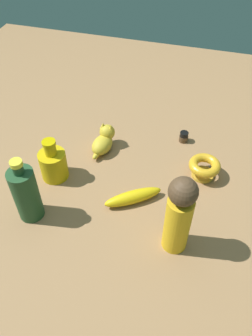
# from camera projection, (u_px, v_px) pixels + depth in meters

# --- Properties ---
(ground) EXTENTS (2.00, 2.00, 0.00)m
(ground) POSITION_uv_depth(u_px,v_px,m) (126.00, 184.00, 1.07)
(ground) COLOR #936D47
(bottle_short) EXTENTS (0.09, 0.09, 0.15)m
(bottle_short) POSITION_uv_depth(u_px,v_px,m) (53.00, 164.00, 1.06)
(bottle_short) COLOR gold
(bottle_short) RESTS_ON ground
(nail_polish_jar) EXTENTS (0.03, 0.03, 0.04)m
(nail_polish_jar) POSITION_uv_depth(u_px,v_px,m) (184.00, 137.00, 1.21)
(nail_polish_jar) COLOR #4E3723
(nail_polish_jar) RESTS_ON ground
(person_figure_adult) EXTENTS (0.07, 0.07, 0.26)m
(person_figure_adult) POSITION_uv_depth(u_px,v_px,m) (179.00, 215.00, 0.83)
(person_figure_adult) COLOR yellow
(person_figure_adult) RESTS_ON ground
(banana) EXTENTS (0.17, 0.14, 0.04)m
(banana) POSITION_uv_depth(u_px,v_px,m) (133.00, 197.00, 1.01)
(banana) COLOR gold
(banana) RESTS_ON ground
(cat_figurine) EXTENTS (0.08, 0.13, 0.09)m
(cat_figurine) POSITION_uv_depth(u_px,v_px,m) (104.00, 140.00, 1.16)
(cat_figurine) COLOR gold
(cat_figurine) RESTS_ON ground
(bottle_tall) EXTENTS (0.07, 0.07, 0.22)m
(bottle_tall) POSITION_uv_depth(u_px,v_px,m) (26.00, 194.00, 0.93)
(bottle_tall) COLOR #204726
(bottle_tall) RESTS_ON ground
(bowl) EXTENTS (0.10, 0.10, 0.06)m
(bowl) POSITION_uv_depth(u_px,v_px,m) (204.00, 167.00, 1.07)
(bowl) COLOR gold
(bowl) RESTS_ON ground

